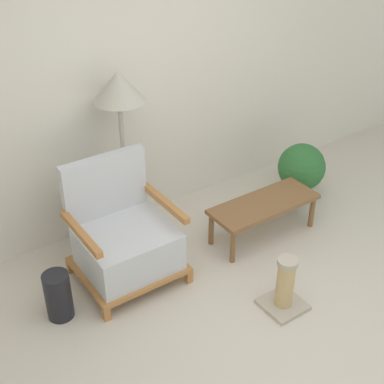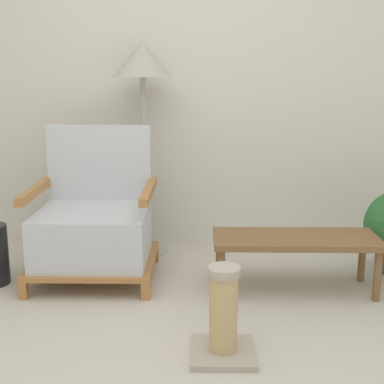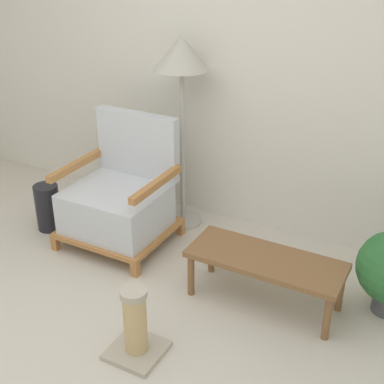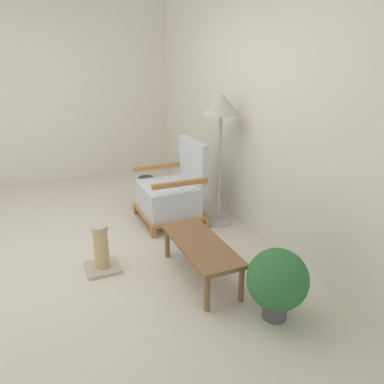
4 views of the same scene
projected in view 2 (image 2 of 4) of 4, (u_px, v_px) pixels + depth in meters
name	position (u px, v px, depth m)	size (l,w,h in m)	color
wall_back	(180.00, 58.00, 3.78)	(8.00, 0.06, 2.70)	silver
armchair	(94.00, 225.00, 3.30)	(0.75, 0.67, 0.92)	#B2753D
floor_lamp	(143.00, 75.00, 3.54)	(0.40, 0.40, 1.45)	#B7B2A8
coffee_table	(296.00, 243.00, 3.10)	(0.95, 0.37, 0.33)	brown
scratching_post	(223.00, 320.00, 2.40)	(0.29, 0.29, 0.43)	#B2A893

